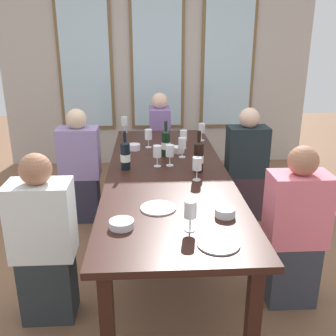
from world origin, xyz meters
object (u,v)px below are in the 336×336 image
(white_plate_0, at_px, (158,208))
(wine_glass_5, at_px, (202,129))
(tasting_bowl_2, at_px, (122,224))
(wine_glass_3, at_px, (190,210))
(wine_bottle_1, at_px, (199,156))
(tasting_bowl_1, at_px, (134,147))
(seated_person_0, at_px, (44,244))
(white_plate_1, at_px, (218,244))
(wine_glass_2, at_px, (148,135))
(wine_glass_6, at_px, (182,144))
(seated_person_4, at_px, (160,141))
(dining_table, at_px, (167,179))
(wine_glass_8, at_px, (197,164))
(tasting_bowl_3, at_px, (225,212))
(seated_person_2, at_px, (80,169))
(wine_glass_0, at_px, (157,152))
(wine_glass_7, at_px, (124,122))
(wine_bottle_0, at_px, (166,143))
(seated_person_3, at_px, (246,167))
(wine_glass_1, at_px, (170,152))
(tasting_bowl_0, at_px, (178,150))

(white_plate_0, relative_size, wine_glass_5, 1.27)
(tasting_bowl_2, relative_size, wine_glass_3, 0.79)
(wine_bottle_1, height_order, wine_glass_3, wine_bottle_1)
(tasting_bowl_1, height_order, seated_person_0, seated_person_0)
(white_plate_1, xyz_separation_m, wine_glass_2, (-0.34, 1.81, 0.12))
(wine_glass_6, relative_size, seated_person_4, 0.16)
(seated_person_0, bearing_deg, wine_glass_2, 64.46)
(dining_table, bearing_deg, wine_glass_8, -45.75)
(tasting_bowl_3, height_order, wine_glass_3, wine_glass_3)
(seated_person_0, height_order, seated_person_4, same)
(wine_bottle_1, relative_size, seated_person_2, 0.29)
(tasting_bowl_2, height_order, wine_glass_0, wine_glass_0)
(white_plate_1, bearing_deg, tasting_bowl_3, 73.21)
(dining_table, bearing_deg, tasting_bowl_3, -70.05)
(tasting_bowl_3, height_order, wine_glass_7, wine_glass_7)
(wine_bottle_0, relative_size, tasting_bowl_2, 2.26)
(wine_glass_6, bearing_deg, wine_glass_8, -84.22)
(wine_bottle_0, height_order, wine_glass_8, wine_bottle_0)
(wine_glass_0, relative_size, wine_glass_6, 1.00)
(seated_person_0, relative_size, seated_person_3, 1.00)
(wine_glass_1, bearing_deg, white_plate_0, -98.35)
(wine_glass_0, xyz_separation_m, wine_glass_2, (-0.07, 0.56, 0.00))
(wine_glass_7, bearing_deg, tasting_bowl_1, -79.81)
(tasting_bowl_0, xyz_separation_m, wine_glass_5, (0.27, 0.41, 0.09))
(wine_glass_5, xyz_separation_m, wine_glass_6, (-0.25, -0.55, -0.00))
(wine_bottle_0, relative_size, seated_person_3, 0.28)
(wine_glass_8, height_order, seated_person_3, seated_person_3)
(tasting_bowl_1, bearing_deg, wine_glass_1, -57.34)
(wine_glass_2, xyz_separation_m, wine_glass_5, (0.54, 0.23, 0.00))
(tasting_bowl_1, distance_m, seated_person_3, 1.11)
(wine_glass_7, relative_size, seated_person_2, 0.16)
(tasting_bowl_1, height_order, wine_glass_0, wine_glass_0)
(wine_glass_1, bearing_deg, wine_glass_6, 61.44)
(tasting_bowl_2, bearing_deg, white_plate_1, -22.94)
(wine_glass_0, bearing_deg, wine_glass_5, 59.09)
(dining_table, xyz_separation_m, wine_glass_7, (-0.40, 1.28, 0.18))
(tasting_bowl_2, height_order, wine_glass_2, wine_glass_2)
(tasting_bowl_0, bearing_deg, wine_glass_7, 123.76)
(wine_bottle_0, height_order, tasting_bowl_3, wine_bottle_0)
(dining_table, height_order, wine_bottle_0, wine_bottle_0)
(tasting_bowl_3, height_order, seated_person_0, seated_person_0)
(dining_table, height_order, seated_person_3, seated_person_3)
(wine_glass_0, height_order, wine_glass_6, same)
(white_plate_1, height_order, wine_glass_3, wine_glass_3)
(white_plate_0, height_order, wine_glass_1, wine_glass_1)
(wine_glass_8, height_order, seated_person_0, seated_person_0)
(dining_table, distance_m, wine_glass_5, 1.00)
(wine_glass_1, relative_size, wine_glass_2, 1.00)
(dining_table, height_order, wine_glass_1, wine_glass_1)
(tasting_bowl_2, relative_size, seated_person_3, 0.12)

